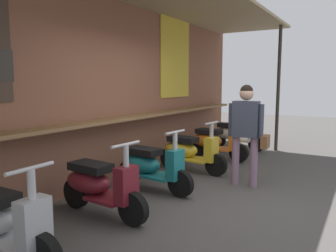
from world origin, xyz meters
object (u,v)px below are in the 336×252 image
at_px(scooter_maroon, 98,185).
at_px(scooter_yellow, 188,151).
at_px(scooter_teal, 149,165).
at_px(scooter_cream, 234,134).
at_px(scooter_orange, 214,141).
at_px(shopper_with_handbag, 247,126).

bearing_deg(scooter_maroon, scooter_yellow, 93.88).
xyz_separation_m(scooter_maroon, scooter_teal, (1.14, -0.00, 0.00)).
height_order(scooter_yellow, scooter_cream, same).
relative_size(scooter_teal, scooter_orange, 1.00).
distance_m(scooter_maroon, scooter_orange, 3.63).
bearing_deg(scooter_maroon, scooter_cream, 93.88).
height_order(scooter_orange, scooter_cream, same).
distance_m(scooter_cream, shopper_with_handbag, 3.07).
distance_m(scooter_maroon, scooter_teal, 1.14).
distance_m(scooter_yellow, scooter_cream, 2.44).
distance_m(scooter_yellow, scooter_orange, 1.19).
bearing_deg(scooter_cream, scooter_teal, -91.23).
xyz_separation_m(scooter_orange, scooter_cream, (1.24, 0.00, 0.00)).
bearing_deg(scooter_teal, shopper_with_handbag, 43.30).
relative_size(scooter_yellow, scooter_cream, 1.00).
distance_m(scooter_teal, scooter_orange, 2.49).
bearing_deg(scooter_cream, scooter_orange, -91.23).
bearing_deg(scooter_teal, scooter_yellow, 94.42).
xyz_separation_m(scooter_maroon, scooter_yellow, (2.43, 0.00, 0.00)).
distance_m(scooter_maroon, scooter_yellow, 2.43).
xyz_separation_m(scooter_yellow, shopper_with_handbag, (-0.32, -1.21, 0.59)).
bearing_deg(scooter_orange, scooter_maroon, -86.87).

